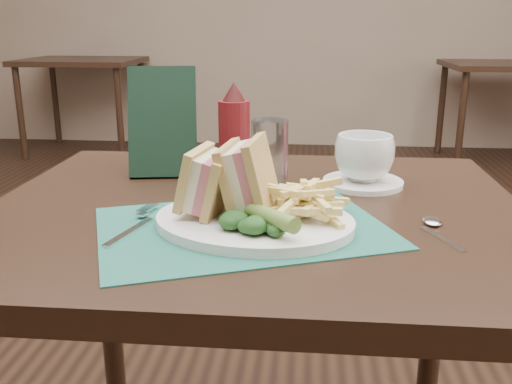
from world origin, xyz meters
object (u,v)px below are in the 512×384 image
table_bg_left (85,106)px  sandwich_half_a (194,180)px  saucer (363,182)px  check_presenter (163,122)px  drinking_glass (270,156)px  placemat (242,227)px  sandwich_half_b (235,175)px  plate (254,222)px  coffee_cup (364,158)px  ketchup_bottle (234,130)px  table_bg_right (505,114)px

table_bg_left → sandwich_half_a: size_ratio=9.00×
saucer → check_presenter: check_presenter is taller
saucer → drinking_glass: 0.19m
sandwich_half_a → check_presenter: size_ratio=0.46×
placemat → sandwich_half_b: bearing=118.6°
table_bg_left → drinking_glass: bearing=-63.4°
sandwich_half_b → sandwich_half_a: bearing=-166.3°
table_bg_left → plate: 4.08m
sandwich_half_b → check_presenter: (-0.18, 0.27, 0.03)m
table_bg_left → plate: plate is taller
sandwich_half_b → placemat: bearing=-54.7°
saucer → coffee_cup: bearing=0.0°
sandwich_half_b → ketchup_bottle: size_ratio=0.62×
saucer → sandwich_half_a: bearing=-139.8°
check_presenter → ketchup_bottle: bearing=-11.5°
table_bg_right → plate: size_ratio=3.00×
saucer → ketchup_bottle: (-0.25, 0.04, 0.09)m
placemat → ketchup_bottle: ketchup_bottle is taller
coffee_cup → saucer: bearing=0.0°
table_bg_left → plate: bearing=-64.8°
sandwich_half_a → sandwich_half_b: bearing=16.7°
table_bg_left → drinking_glass: (1.74, -3.48, 0.44)m
table_bg_left → saucer: saucer is taller
plate → sandwich_half_a: bearing=-179.2°
placemat → sandwich_half_b: size_ratio=3.61×
drinking_glass → plate: bearing=-92.8°
table_bg_left → ketchup_bottle: size_ratio=4.84×
plate → coffee_cup: (0.18, 0.25, 0.04)m
table_bg_left → ketchup_bottle: bearing=-63.8°
sandwich_half_a → saucer: size_ratio=0.67×
coffee_cup → sandwich_half_a: bearing=-139.8°
table_bg_right → sandwich_half_a: (-1.62, -3.55, 0.44)m
placemat → sandwich_half_a: size_ratio=4.19×
saucer → drinking_glass: size_ratio=1.15×
plate → sandwich_half_b: 0.08m
sandwich_half_a → ketchup_bottle: ketchup_bottle is taller
placemat → ketchup_bottle: size_ratio=2.25×
drinking_glass → ketchup_bottle: (-0.08, 0.09, 0.03)m
check_presenter → coffee_cup: bearing=-15.7°
table_bg_left → sandwich_half_b: bearing=-65.1°
saucer → check_presenter: size_ratio=0.69×
table_bg_right → drinking_glass: bearing=-114.2°
ketchup_bottle → check_presenter: (-0.14, 0.01, 0.01)m
sandwich_half_a → check_presenter: bearing=122.7°
sandwich_half_b → check_presenter: check_presenter is taller
plate → saucer: (0.18, 0.25, -0.00)m
saucer → coffee_cup: coffee_cup is taller
table_bg_left → check_presenter: size_ratio=4.12×
table_bg_left → table_bg_right: 3.26m
table_bg_right → placemat: (-1.55, -3.57, 0.38)m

